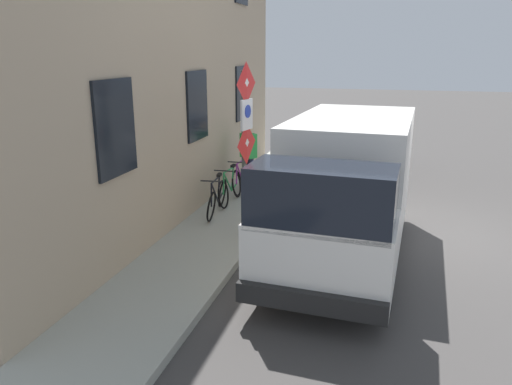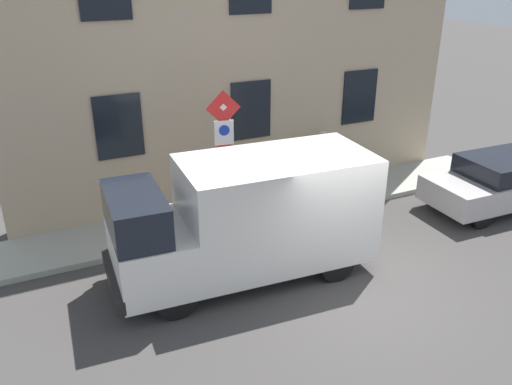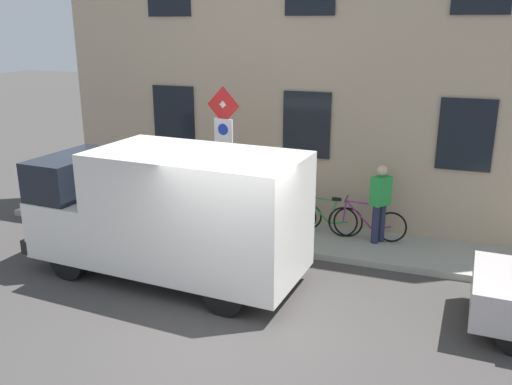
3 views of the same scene
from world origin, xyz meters
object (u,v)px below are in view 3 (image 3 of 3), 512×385
(delivery_van, at_px, (170,211))
(pedestrian, at_px, (380,201))
(bicycle_black, at_px, (285,213))
(bicycle_purple, at_px, (367,223))
(bicycle_green, at_px, (325,218))
(sign_post_stacked, at_px, (224,146))

(delivery_van, xyz_separation_m, pedestrian, (2.80, -3.49, -0.26))
(delivery_van, bearing_deg, pedestrian, -137.72)
(delivery_van, bearing_deg, bicycle_black, -111.19)
(delivery_van, height_order, bicycle_purple, delivery_van)
(delivery_van, height_order, bicycle_green, delivery_van)
(sign_post_stacked, distance_m, bicycle_purple, 3.54)
(bicycle_purple, relative_size, bicycle_black, 1.00)
(bicycle_purple, xyz_separation_m, pedestrian, (-0.10, -0.27, 0.56))
(delivery_van, height_order, bicycle_black, delivery_van)
(bicycle_purple, relative_size, pedestrian, 1.00)
(sign_post_stacked, distance_m, pedestrian, 3.52)
(delivery_van, relative_size, bicycle_green, 3.18)
(bicycle_purple, xyz_separation_m, bicycle_green, (0.00, 0.94, 0.00))
(bicycle_purple, bearing_deg, delivery_van, 39.65)
(delivery_van, distance_m, bicycle_green, 3.78)
(sign_post_stacked, height_order, bicycle_black, sign_post_stacked)
(bicycle_purple, distance_m, bicycle_black, 1.88)
(bicycle_green, bearing_deg, sign_post_stacked, 26.04)
(delivery_van, xyz_separation_m, bicycle_black, (2.90, -1.34, -0.82))
(sign_post_stacked, bearing_deg, pedestrian, -74.56)
(sign_post_stacked, relative_size, bicycle_purple, 1.86)
(bicycle_green, xyz_separation_m, bicycle_black, (-0.00, 0.94, 0.00))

